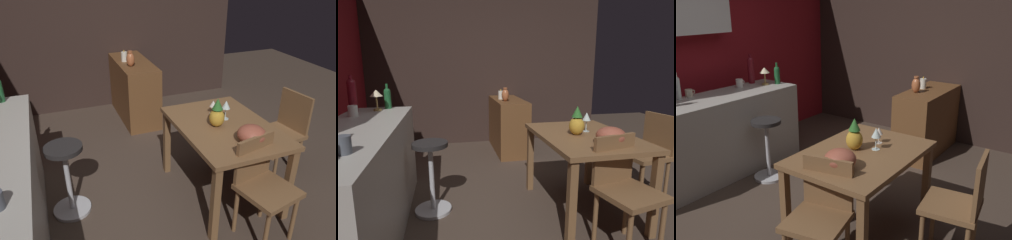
# 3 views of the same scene
# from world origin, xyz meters

# --- Properties ---
(ground_plane) EXTENTS (9.00, 9.00, 0.00)m
(ground_plane) POSITION_xyz_m (0.00, 0.00, 0.00)
(ground_plane) COLOR #47382D
(wall_side_right) EXTENTS (0.10, 4.40, 2.60)m
(wall_side_right) POSITION_xyz_m (2.55, 0.30, 1.30)
(wall_side_right) COLOR #33231E
(wall_side_right) RESTS_ON ground_plane
(dining_table) EXTENTS (1.14, 0.80, 0.74)m
(dining_table) POSITION_xyz_m (-0.04, -0.43, 0.64)
(dining_table) COLOR brown
(dining_table) RESTS_ON ground_plane
(sideboard_cabinet) EXTENTS (1.10, 0.44, 0.82)m
(sideboard_cabinet) POSITION_xyz_m (1.93, -0.14, 0.41)
(sideboard_cabinet) COLOR brown
(sideboard_cabinet) RESTS_ON ground_plane
(chair_near_window) EXTENTS (0.48, 0.48, 0.85)m
(chair_near_window) POSITION_xyz_m (-0.60, -0.46, 0.48)
(chair_near_window) COLOR brown
(chair_near_window) RESTS_ON ground_plane
(chair_by_doorway) EXTENTS (0.45, 0.45, 0.87)m
(chair_by_doorway) POSITION_xyz_m (0.07, -1.21, 0.49)
(chair_by_doorway) COLOR brown
(chair_by_doorway) RESTS_ON ground_plane
(bar_stool) EXTENTS (0.34, 0.34, 0.68)m
(bar_stool) POSITION_xyz_m (0.21, 0.96, 0.36)
(bar_stool) COLOR #262323
(bar_stool) RESTS_ON ground_plane
(wine_glass_left) EXTENTS (0.08, 0.08, 0.18)m
(wine_glass_left) POSITION_xyz_m (0.07, -0.49, 0.88)
(wine_glass_left) COLOR silver
(wine_glass_left) RESTS_ON dining_table
(wine_glass_right) EXTENTS (0.07, 0.07, 0.14)m
(wine_glass_right) POSITION_xyz_m (0.21, -0.44, 0.84)
(wine_glass_right) COLOR silver
(wine_glass_right) RESTS_ON dining_table
(pineapple_centerpiece) EXTENTS (0.14, 0.14, 0.26)m
(pineapple_centerpiece) POSITION_xyz_m (-0.03, -0.35, 0.85)
(pineapple_centerpiece) COLOR gold
(pineapple_centerpiece) RESTS_ON dining_table
(fruit_bowl) EXTENTS (0.23, 0.23, 0.15)m
(fruit_bowl) POSITION_xyz_m (-0.38, -0.47, 0.81)
(fruit_bowl) COLOR #9E4C38
(fruit_bowl) RESTS_ON dining_table
(pillar_candle_tall) EXTENTS (0.08, 0.08, 0.15)m
(pillar_candle_tall) POSITION_xyz_m (1.98, -0.04, 0.88)
(pillar_candle_tall) COLOR white
(pillar_candle_tall) RESTS_ON sideboard_cabinet
(vase_copper) EXTENTS (0.11, 0.11, 0.20)m
(vase_copper) POSITION_xyz_m (1.73, -0.06, 0.91)
(vase_copper) COLOR #B26038
(vase_copper) RESTS_ON sideboard_cabinet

